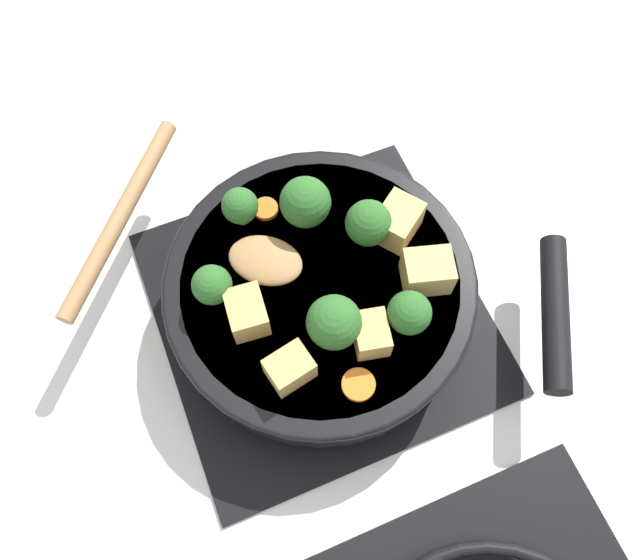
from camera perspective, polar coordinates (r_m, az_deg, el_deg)
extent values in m
plane|color=silver|center=(0.63, 0.00, -2.93)|extent=(2.40, 2.40, 0.00)
cube|color=black|center=(0.62, 0.00, -2.79)|extent=(0.31, 0.31, 0.01)
torus|color=black|center=(0.61, 0.00, -2.23)|extent=(0.24, 0.24, 0.01)
cube|color=black|center=(0.61, 0.00, -2.23)|extent=(0.01, 0.23, 0.01)
cube|color=black|center=(0.61, 0.00, -2.23)|extent=(0.23, 0.01, 0.01)
cylinder|color=black|center=(0.58, 0.00, -1.05)|extent=(0.28, 0.28, 0.05)
cylinder|color=#5B3316|center=(0.58, 0.00, -0.89)|extent=(0.25, 0.25, 0.04)
torus|color=black|center=(0.56, 0.00, -0.17)|extent=(0.28, 0.28, 0.01)
cylinder|color=black|center=(0.59, 20.72, -2.81)|extent=(0.09, 0.14, 0.02)
ellipsoid|color=#A87A4C|center=(0.56, -5.01, 1.81)|extent=(0.08, 0.08, 0.01)
cylinder|color=#A87A4C|center=(0.61, -17.79, 5.58)|extent=(0.15, 0.18, 0.02)
cube|color=tan|center=(0.53, -6.70, -2.99)|extent=(0.03, 0.04, 0.03)
cube|color=tan|center=(0.57, 7.09, 5.31)|extent=(0.05, 0.05, 0.03)
cube|color=tan|center=(0.52, 4.68, -4.96)|extent=(0.03, 0.04, 0.03)
cube|color=tan|center=(0.51, -2.79, -8.08)|extent=(0.04, 0.04, 0.03)
cube|color=tan|center=(0.55, 9.78, 0.77)|extent=(0.05, 0.04, 0.03)
cylinder|color=#709956|center=(0.58, -7.12, 5.80)|extent=(0.01, 0.01, 0.01)
sphere|color=#2D6628|center=(0.57, -7.33, 6.75)|extent=(0.03, 0.03, 0.03)
cylinder|color=#709956|center=(0.57, 4.30, 4.13)|extent=(0.01, 0.01, 0.01)
sphere|color=#2D6628|center=(0.55, 4.46, 5.21)|extent=(0.04, 0.04, 0.04)
cylinder|color=#709956|center=(0.53, 1.23, -4.77)|extent=(0.01, 0.01, 0.01)
sphere|color=#2D6628|center=(0.51, 1.29, -3.88)|extent=(0.05, 0.05, 0.05)
cylinder|color=#709956|center=(0.58, -1.30, 5.90)|extent=(0.01, 0.01, 0.01)
sphere|color=#2D6628|center=(0.56, -1.35, 7.12)|extent=(0.05, 0.05, 0.05)
cylinder|color=#709956|center=(0.55, -9.55, -1.25)|extent=(0.01, 0.01, 0.01)
sphere|color=#2D6628|center=(0.53, -9.86, -0.44)|extent=(0.03, 0.03, 0.03)
cylinder|color=#709956|center=(0.54, 7.90, -3.77)|extent=(0.01, 0.01, 0.01)
sphere|color=#2D6628|center=(0.52, 8.18, -2.98)|extent=(0.04, 0.04, 0.04)
cylinder|color=orange|center=(0.59, -5.00, 6.50)|extent=(0.02, 0.02, 0.01)
cylinder|color=orange|center=(0.52, 3.54, -9.53)|extent=(0.03, 0.03, 0.01)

